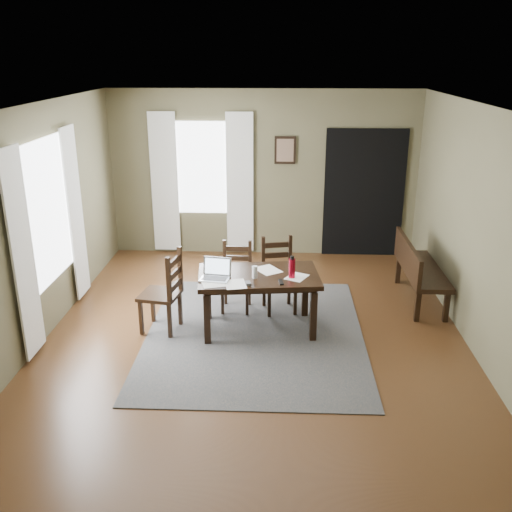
{
  "coord_description": "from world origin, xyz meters",
  "views": [
    {
      "loc": [
        0.28,
        -6.2,
        3.24
      ],
      "look_at": [
        0.0,
        0.3,
        0.9
      ],
      "focal_mm": 40.0,
      "sensor_mm": 36.0,
      "label": 1
    }
  ],
  "objects_px": {
    "chair_back_right": "(279,276)",
    "dining_table": "(259,281)",
    "chair_back_left": "(236,277)",
    "bench": "(417,266)",
    "laptop": "(216,273)",
    "chair_end": "(164,293)",
    "water_bottle": "(292,268)"
  },
  "relations": [
    {
      "from": "chair_back_right",
      "to": "laptop",
      "type": "height_order",
      "value": "chair_back_right"
    },
    {
      "from": "chair_back_left",
      "to": "bench",
      "type": "relative_size",
      "value": 0.61
    },
    {
      "from": "dining_table",
      "to": "water_bottle",
      "type": "bearing_deg",
      "value": -18.72
    },
    {
      "from": "chair_back_left",
      "to": "water_bottle",
      "type": "relative_size",
      "value": 3.36
    },
    {
      "from": "laptop",
      "to": "chair_back_left",
      "type": "bearing_deg",
      "value": 84.49
    },
    {
      "from": "dining_table",
      "to": "bench",
      "type": "bearing_deg",
      "value": 18.08
    },
    {
      "from": "dining_table",
      "to": "laptop",
      "type": "distance_m",
      "value": 0.54
    },
    {
      "from": "laptop",
      "to": "water_bottle",
      "type": "relative_size",
      "value": 1.39
    },
    {
      "from": "bench",
      "to": "chair_end",
      "type": "bearing_deg",
      "value": 107.78
    },
    {
      "from": "laptop",
      "to": "chair_back_right",
      "type": "bearing_deg",
      "value": 53.15
    },
    {
      "from": "dining_table",
      "to": "bench",
      "type": "distance_m",
      "value": 2.32
    },
    {
      "from": "water_bottle",
      "to": "dining_table",
      "type": "bearing_deg",
      "value": 167.51
    },
    {
      "from": "dining_table",
      "to": "chair_back_right",
      "type": "height_order",
      "value": "chair_back_right"
    },
    {
      "from": "dining_table",
      "to": "bench",
      "type": "relative_size",
      "value": 1.02
    },
    {
      "from": "dining_table",
      "to": "chair_back_right",
      "type": "bearing_deg",
      "value": 61.58
    },
    {
      "from": "chair_back_left",
      "to": "laptop",
      "type": "bearing_deg",
      "value": -102.02
    },
    {
      "from": "chair_back_left",
      "to": "chair_back_right",
      "type": "bearing_deg",
      "value": 2.21
    },
    {
      "from": "chair_back_right",
      "to": "dining_table",
      "type": "bearing_deg",
      "value": -125.18
    },
    {
      "from": "dining_table",
      "to": "chair_end",
      "type": "distance_m",
      "value": 1.15
    },
    {
      "from": "chair_end",
      "to": "chair_back_left",
      "type": "xyz_separation_m",
      "value": [
        0.82,
        0.67,
        -0.06
      ]
    },
    {
      "from": "dining_table",
      "to": "chair_end",
      "type": "relative_size",
      "value": 1.48
    },
    {
      "from": "chair_back_right",
      "to": "chair_back_left",
      "type": "bearing_deg",
      "value": 167.06
    },
    {
      "from": "chair_back_right",
      "to": "laptop",
      "type": "xyz_separation_m",
      "value": [
        -0.74,
        -0.72,
        0.31
      ]
    },
    {
      "from": "bench",
      "to": "laptop",
      "type": "bearing_deg",
      "value": 112.67
    },
    {
      "from": "chair_end",
      "to": "bench",
      "type": "height_order",
      "value": "chair_end"
    },
    {
      "from": "chair_back_left",
      "to": "laptop",
      "type": "relative_size",
      "value": 2.42
    },
    {
      "from": "bench",
      "to": "laptop",
      "type": "distance_m",
      "value": 2.84
    },
    {
      "from": "bench",
      "to": "water_bottle",
      "type": "bearing_deg",
      "value": 121.25
    },
    {
      "from": "chair_back_right",
      "to": "water_bottle",
      "type": "relative_size",
      "value": 3.6
    },
    {
      "from": "bench",
      "to": "laptop",
      "type": "height_order",
      "value": "laptop"
    },
    {
      "from": "chair_end",
      "to": "chair_back_right",
      "type": "distance_m",
      "value": 1.53
    },
    {
      "from": "bench",
      "to": "laptop",
      "type": "xyz_separation_m",
      "value": [
        -2.6,
        -1.09,
        0.29
      ]
    }
  ]
}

